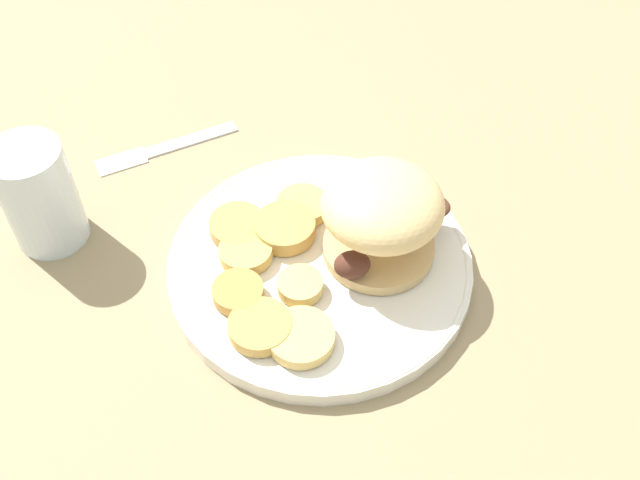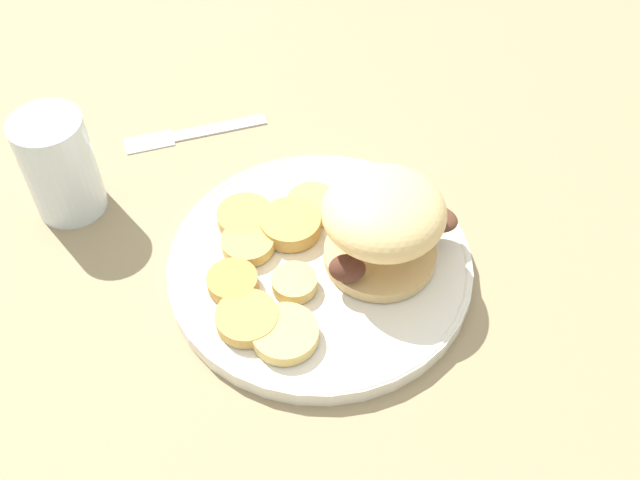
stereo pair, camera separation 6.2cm
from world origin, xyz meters
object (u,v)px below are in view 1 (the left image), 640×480
fork (165,147)px  drinking_glass (38,197)px  dinner_plate (320,264)px  sandwich (380,213)px

fork → drinking_glass: bearing=63.4°
dinner_plate → drinking_glass: bearing=0.4°
sandwich → drinking_glass: (0.29, 0.02, -0.01)m
fork → dinner_plate: bearing=144.9°
dinner_plate → sandwich: 0.08m
sandwich → fork: size_ratio=0.86×
dinner_plate → sandwich: sandwich is taller
dinner_plate → fork: (0.18, -0.13, -0.01)m
dinner_plate → drinking_glass: 0.25m
dinner_plate → fork: 0.22m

